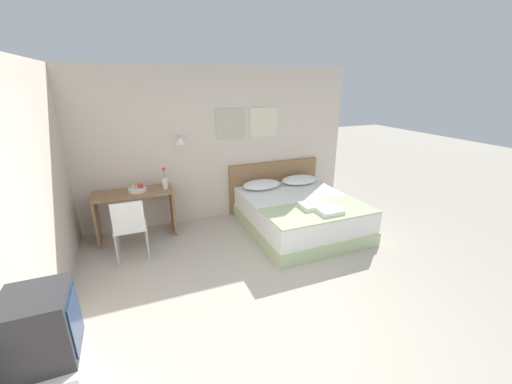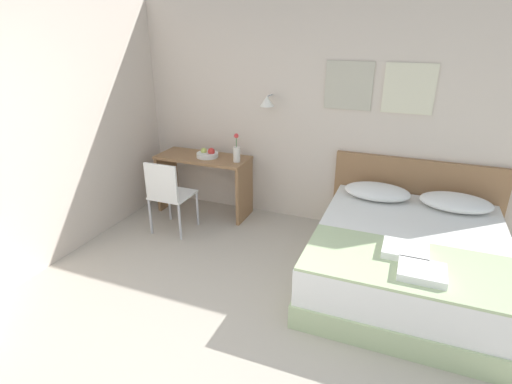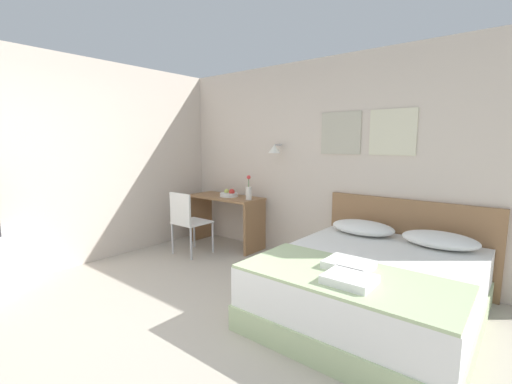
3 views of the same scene
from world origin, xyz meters
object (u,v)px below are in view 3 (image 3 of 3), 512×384
Objects in this scene: headboard at (406,241)px; throw_blanket at (346,276)px; folded_towel_mid_bed at (349,279)px; desk at (226,211)px; desk_chair at (187,218)px; flower_vase at (249,192)px; pillow_left at (363,228)px; pillow_right at (440,240)px; folded_towel_near_foot at (349,265)px; fruit_bowl at (229,194)px; bed at (372,287)px.

headboard is 1.61m from throw_blanket.
folded_towel_mid_bed is 3.04m from desk.
flower_vase reaches higher than desk_chair.
flower_vase reaches higher than desk.
pillow_left and pillow_right have the same top height.
headboard is 2.84m from desk_chair.
flower_vase is at bearing 150.35° from folded_towel_near_foot.
pillow_right is 3.13m from desk_chair.
bed is at bearing -16.85° from fruit_bowl.
pillow_left is at bearing -0.80° from fruit_bowl.
desk is at bearing 163.59° from bed.
pillow_left is 1.37m from throw_blanket.
desk is (-2.57, 0.76, 0.26)m from bed.
folded_towel_mid_bed is (-0.30, -1.45, -0.02)m from pillow_right.
flower_vase reaches higher than pillow_left.
pillow_right is 2.57× the size of fruit_bowl.
desk_chair is (-2.67, 0.64, -0.03)m from throw_blanket.
flower_vase is (-2.07, 1.30, 0.32)m from throw_blanket.
headboard is 0.52m from pillow_left.
desk_chair is at bearing -132.13° from flower_vase.
bed is at bearing 97.00° from folded_towel_mid_bed.
desk is (-2.53, 1.20, -0.07)m from folded_towel_near_foot.
pillow_left reaches higher than throw_blanket.
headboard is 1.10× the size of throw_blanket.
desk is 0.28m from fruit_bowl.
folded_towel_mid_bed is 1.25× the size of fruit_bowl.
bed is 7.28× the size of fruit_bowl.
folded_towel_near_foot is 0.40× the size of desk_chair.
bed is 5.66× the size of flower_vase.
throw_blanket is (0.39, -1.31, -0.06)m from pillow_left.
fruit_bowl is at bearing 154.02° from folded_towel_near_foot.
fruit_bowl is (-2.50, 1.34, 0.24)m from throw_blanket.
desk is 1.32× the size of desk_chair.
folded_towel_near_foot is 2.80m from desk.
pillow_right is at bearing -37.61° from headboard.
headboard is 1.48m from folded_towel_near_foot.
folded_towel_mid_bed is (0.09, -0.72, 0.33)m from bed.
throw_blanket is at bearing 122.28° from folded_towel_mid_bed.
flower_vase reaches higher than folded_towel_near_foot.
pillow_left is 0.78m from pillow_right.
bed is 5.56× the size of folded_towel_near_foot.
pillow_left is at bearing 106.71° from folded_towel_near_foot.
bed is 2.68m from desk_chair.
pillow_right is at bearing 73.29° from throw_blanket.
desk is at bearing 82.01° from desk_chair.
desk reaches higher than bed.
desk_chair reaches higher than bed.
folded_towel_mid_bed is at bearing -57.72° from throw_blanket.
pillow_right is 0.59× the size of desk.
desk_chair reaches higher than fruit_bowl.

